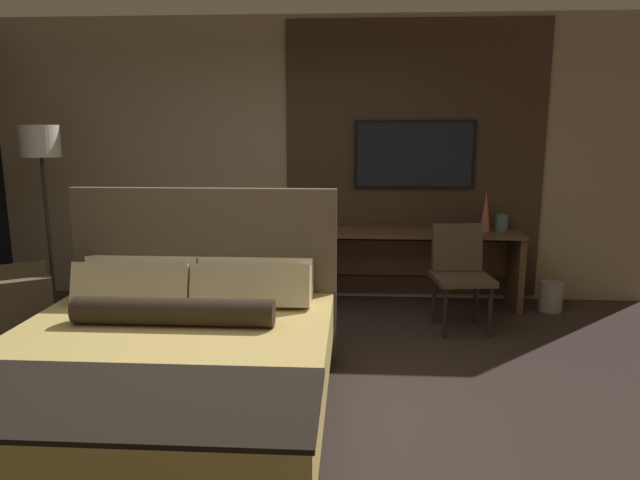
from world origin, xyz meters
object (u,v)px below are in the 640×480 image
at_px(bed, 166,368).
at_px(armchair_by_window, 3,308).
at_px(desk_chair, 460,267).
at_px(floor_lamp, 41,157).
at_px(vase_short, 501,222).
at_px(vase_tall, 486,211).
at_px(tv, 414,155).
at_px(waste_bin, 551,297).
at_px(book, 450,228).
at_px(desk, 413,254).

bearing_deg(bed, armchair_by_window, 145.54).
xyz_separation_m(desk_chair, floor_lamp, (-3.71, 0.10, 0.93)).
distance_m(bed, vase_short, 3.55).
bearing_deg(vase_tall, tv, 162.60).
xyz_separation_m(tv, waste_bin, (1.31, -0.33, -1.33)).
distance_m(desk_chair, book, 0.70).
xyz_separation_m(desk, vase_short, (0.84, 0.04, 0.31)).
height_order(desk, book, book).
xyz_separation_m(desk_chair, waste_bin, (0.97, 0.51, -0.41)).
height_order(desk_chair, vase_short, same).
xyz_separation_m(tv, book, (0.35, -0.16, -0.70)).
height_order(desk, tv, tv).
relative_size(desk_chair, floor_lamp, 0.52).
bearing_deg(desk_chair, floor_lamp, 171.81).
relative_size(armchair_by_window, vase_short, 6.01).
relative_size(desk, armchair_by_window, 2.12).
bearing_deg(desk_chair, vase_tall, 55.04).
height_order(desk, vase_tall, vase_tall).
bearing_deg(desk, floor_lamp, -171.08).
xyz_separation_m(desk, desk_chair, (0.34, -0.63, 0.03)).
bearing_deg(tv, bed, -122.78).
xyz_separation_m(vase_short, waste_bin, (0.47, -0.16, -0.69)).
xyz_separation_m(desk_chair, armchair_by_window, (-3.78, -0.57, -0.27)).
relative_size(armchair_by_window, floor_lamp, 0.55).
bearing_deg(waste_bin, floor_lamp, -175.08).
relative_size(vase_short, book, 0.64).
distance_m(tv, floor_lamp, 3.45).
xyz_separation_m(desk_chair, book, (0.01, 0.67, 0.22)).
xyz_separation_m(armchair_by_window, floor_lamp, (0.07, 0.67, 1.20)).
height_order(vase_short, waste_bin, vase_short).
height_order(bed, desk_chair, bed).
bearing_deg(desk, desk_chair, -61.92).
bearing_deg(vase_tall, armchair_by_window, -163.94).
xyz_separation_m(desk, armchair_by_window, (-3.45, -1.20, -0.24)).
bearing_deg(book, desk_chair, -91.28).
bearing_deg(floor_lamp, tv, 12.17).
bearing_deg(armchair_by_window, vase_short, -106.70).
xyz_separation_m(armchair_by_window, vase_short, (4.29, 1.23, 0.55)).
bearing_deg(tv, armchair_by_window, -157.95).
distance_m(bed, book, 3.21).
relative_size(vase_tall, book, 1.57).
bearing_deg(bed, floor_lamp, 132.04).
bearing_deg(vase_short, vase_tall, -164.28).
distance_m(book, waste_bin, 1.15).
height_order(vase_tall, book, vase_tall).
bearing_deg(armchair_by_window, book, -104.76).
relative_size(armchair_by_window, book, 3.83).
xyz_separation_m(desk_chair, vase_short, (0.50, 0.67, 0.28)).
relative_size(floor_lamp, vase_tall, 4.48).
xyz_separation_m(desk, floor_lamp, (-3.38, -0.53, 0.96)).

